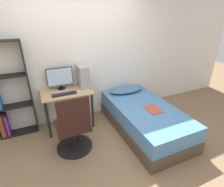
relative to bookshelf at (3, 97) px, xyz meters
The scene contains 12 objects.
ground_plane 2.08m from the bookshelf, 42.30° to the right, with size 14.00×14.00×0.00m, color #846647.
wall_back 1.51m from the bookshelf, ahead, with size 8.00×0.05×2.50m.
desk 1.07m from the bookshelf, ahead, with size 0.92×0.56×0.75m.
bookshelf is the anchor object (origin of this frame).
office_chair 1.39m from the bookshelf, 42.70° to the right, with size 0.60×0.60×1.03m.
bed 2.55m from the bookshelf, 20.32° to the right, with size 1.02×1.97×0.50m.
pillow 2.35m from the bookshelf, ahead, with size 0.78×0.36×0.11m.
magazine 2.63m from the bookshelf, 23.21° to the right, with size 0.24×0.32×0.01m.
monitor 1.00m from the bookshelf, ahead, with size 0.48×0.16×0.42m.
keyboard 1.02m from the bookshelf, 15.53° to the right, with size 0.43×0.12×0.02m.
pc_tower 1.42m from the bookshelf, ahead, with size 0.17×0.33×0.43m.
mouse 1.28m from the bookshelf, 12.34° to the right, with size 0.06×0.09×0.02m.
Camera 1 is at (-0.82, -1.93, 2.09)m, focal length 28.00 mm.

